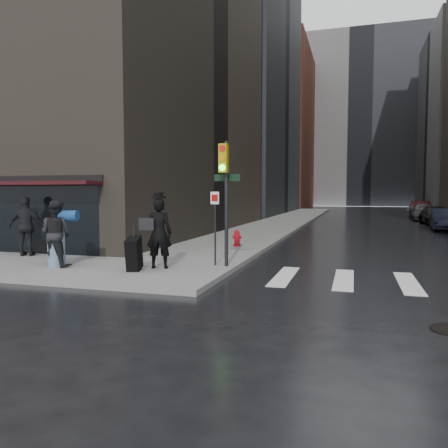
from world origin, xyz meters
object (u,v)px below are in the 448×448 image
(man_greycoat, at_px, (27,226))
(parked_car_2, at_px, (445,220))
(parked_car_5, at_px, (421,209))
(man_jeans, at_px, (56,233))
(traffic_light, at_px, (224,186))
(parked_car_4, at_px, (423,211))
(fire_hydrant, at_px, (237,239))
(parked_car_3, at_px, (436,216))
(man_overcoat, at_px, (154,236))

(man_greycoat, height_order, parked_car_2, man_greycoat)
(man_greycoat, relative_size, parked_car_5, 0.43)
(man_jeans, relative_size, man_greycoat, 0.96)
(traffic_light, height_order, parked_car_4, traffic_light)
(man_greycoat, relative_size, fire_hydrant, 3.04)
(man_greycoat, relative_size, parked_car_3, 0.44)
(fire_hydrant, bearing_deg, man_jeans, -120.64)
(parked_car_3, bearing_deg, man_overcoat, -117.54)
(parked_car_2, bearing_deg, man_greycoat, -128.28)
(parked_car_3, bearing_deg, parked_car_5, 85.45)
(traffic_light, distance_m, parked_car_5, 35.41)
(parked_car_4, xyz_separation_m, parked_car_5, (0.53, 5.50, 0.00))
(man_greycoat, xyz_separation_m, fire_hydrant, (6.22, 4.79, -0.72))
(man_overcoat, distance_m, parked_car_4, 31.46)
(man_overcoat, bearing_deg, traffic_light, -165.58)
(man_greycoat, bearing_deg, fire_hydrant, -159.87)
(traffic_light, xyz_separation_m, parked_car_2, (9.03, 17.46, -1.83))
(parked_car_2, height_order, parked_car_3, parked_car_2)
(fire_hydrant, distance_m, parked_car_4, 25.66)
(fire_hydrant, height_order, parked_car_4, parked_car_4)
(man_overcoat, xyz_separation_m, parked_car_3, (11.24, 23.92, -0.42))
(parked_car_5, bearing_deg, parked_car_2, -93.09)
(parked_car_5, bearing_deg, traffic_light, -106.42)
(man_jeans, bearing_deg, parked_car_2, -125.92)
(parked_car_2, height_order, parked_car_5, parked_car_5)
(man_overcoat, distance_m, parked_car_2, 21.37)
(fire_hydrant, bearing_deg, parked_car_3, 60.08)
(man_overcoat, bearing_deg, parked_car_3, -128.65)
(fire_hydrant, bearing_deg, parked_car_5, 69.60)
(traffic_light, height_order, fire_hydrant, traffic_light)
(man_jeans, height_order, parked_car_5, man_jeans)
(parked_car_4, height_order, parked_car_5, parked_car_5)
(parked_car_5, bearing_deg, parked_car_3, -92.43)
(man_jeans, distance_m, parked_car_2, 23.38)
(man_greycoat, bearing_deg, traffic_light, 161.24)
(parked_car_2, bearing_deg, man_overcoat, -115.69)
(parked_car_3, distance_m, parked_car_4, 5.50)
(parked_car_3, xyz_separation_m, parked_car_5, (0.42, 11.00, 0.11))
(parked_car_3, height_order, parked_car_4, parked_car_4)
(man_greycoat, xyz_separation_m, parked_car_3, (16.58, 22.80, -0.50))
(man_overcoat, xyz_separation_m, parked_car_2, (10.84, 18.42, -0.40))
(traffic_light, xyz_separation_m, parked_car_5, (9.86, 33.96, -1.74))
(man_jeans, xyz_separation_m, man_greycoat, (-2.43, 1.60, 0.04))
(parked_car_4, bearing_deg, man_greycoat, -115.39)
(man_overcoat, bearing_deg, fire_hydrant, -111.92)
(man_overcoat, height_order, traffic_light, traffic_light)
(man_jeans, xyz_separation_m, parked_car_5, (14.57, 35.41, -0.35))
(man_overcoat, relative_size, parked_car_4, 0.49)
(fire_hydrant, xyz_separation_m, parked_car_2, (9.96, 12.51, 0.24))
(man_greycoat, height_order, parked_car_4, man_greycoat)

